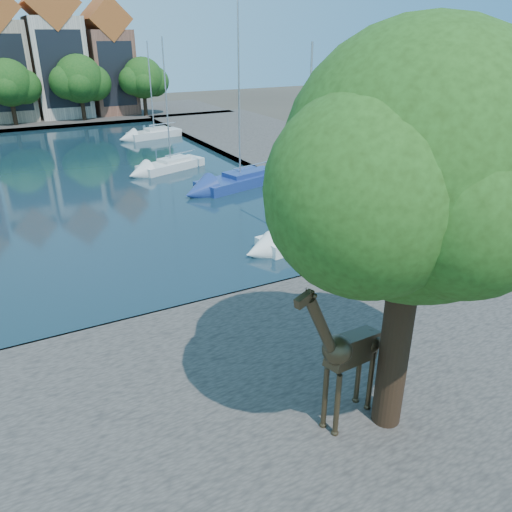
{
  "coord_description": "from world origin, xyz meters",
  "views": [
    {
      "loc": [
        -1.01,
        -17.15,
        10.66
      ],
      "look_at": [
        6.98,
        -2.0,
        2.97
      ],
      "focal_mm": 35.0,
      "sensor_mm": 36.0,
      "label": 1
    }
  ],
  "objects": [
    {
      "name": "sailboat_right_d",
      "position": [
        15.0,
        37.15,
        0.65
      ],
      "size": [
        6.09,
        3.14,
        9.8
      ],
      "color": "beige",
      "rests_on": "water_basin"
    },
    {
      "name": "near_quay",
      "position": [
        0.0,
        -7.0,
        0.25
      ],
      "size": [
        50.0,
        14.0,
        0.5
      ],
      "primitive_type": "cube",
      "color": "#504B45",
      "rests_on": "ground"
    },
    {
      "name": "far_tree_east",
      "position": [
        10.11,
        50.49,
        5.24
      ],
      "size": [
        7.54,
        5.8,
        7.84
      ],
      "color": "#332114",
      "rests_on": "far_quay"
    },
    {
      "name": "far_tree_mid_east",
      "position": [
        2.1,
        50.49,
        5.13
      ],
      "size": [
        7.02,
        5.4,
        7.52
      ],
      "color": "#332114",
      "rests_on": "far_quay"
    },
    {
      "name": "sailboat_right_b",
      "position": [
        15.0,
        15.75,
        0.66
      ],
      "size": [
        7.39,
        4.18,
        12.49
      ],
      "color": "navy",
      "rests_on": "water_basin"
    },
    {
      "name": "far_tree_far_east",
      "position": [
        18.09,
        50.49,
        5.08
      ],
      "size": [
        6.76,
        5.2,
        7.36
      ],
      "color": "#332114",
      "rests_on": "far_quay"
    },
    {
      "name": "townhouse_east_mid",
      "position": [
        8.5,
        55.99,
        8.1
      ],
      "size": [
        6.43,
        9.18,
        16.65
      ],
      "color": "beige",
      "rests_on": "far_quay"
    },
    {
      "name": "water_basin",
      "position": [
        0.0,
        24.0,
        0.04
      ],
      "size": [
        38.0,
        50.0,
        0.08
      ],
      "primitive_type": "cube",
      "color": "black",
      "rests_on": "ground"
    },
    {
      "name": "sailboat_right_c",
      "position": [
        12.0,
        22.92,
        0.59
      ],
      "size": [
        6.18,
        3.93,
        10.31
      ],
      "color": "silver",
      "rests_on": "water_basin"
    },
    {
      "name": "plane_tree",
      "position": [
        7.62,
        -9.01,
        7.67
      ],
      "size": [
        8.32,
        6.4,
        10.62
      ],
      "color": "#332114",
      "rests_on": "near_quay"
    },
    {
      "name": "townhouse_east_inner",
      "position": [
        2.0,
        55.99,
        7.73
      ],
      "size": [
        5.94,
        9.18,
        15.79
      ],
      "color": "tan",
      "rests_on": "far_quay"
    },
    {
      "name": "right_quay",
      "position": [
        25.0,
        24.0,
        0.25
      ],
      "size": [
        14.0,
        52.0,
        0.5
      ],
      "primitive_type": "cube",
      "color": "#504B45",
      "rests_on": "ground"
    },
    {
      "name": "sailboat_right_a",
      "position": [
        13.13,
        4.0,
        0.61
      ],
      "size": [
        5.5,
        2.5,
        10.2
      ],
      "color": "white",
      "rests_on": "water_basin"
    },
    {
      "name": "giraffe_statue",
      "position": [
        6.33,
        -8.46,
        2.87
      ],
      "size": [
        3.34,
        1.24,
        4.83
      ],
      "color": "#3C301E",
      "rests_on": "near_quay"
    },
    {
      "name": "townhouse_east_end",
      "position": [
        15.0,
        55.99,
        7.11
      ],
      "size": [
        5.44,
        9.18,
        14.43
      ],
      "color": "brown",
      "rests_on": "far_quay"
    },
    {
      "name": "ground",
      "position": [
        0.0,
        0.0,
        0.0
      ],
      "size": [
        160.0,
        160.0,
        0.0
      ],
      "primitive_type": "plane",
      "color": "#38332B",
      "rests_on": "ground"
    }
  ]
}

